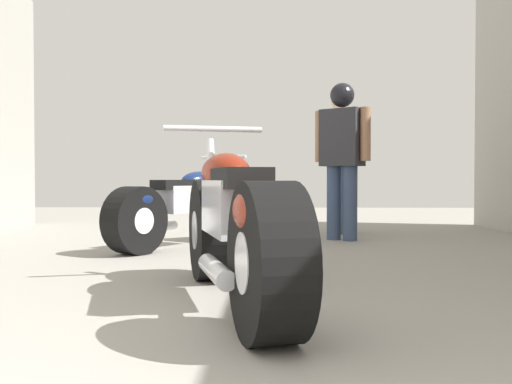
% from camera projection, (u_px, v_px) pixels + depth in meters
% --- Properties ---
extents(ground_plane, '(17.50, 17.50, 0.00)m').
position_uv_depth(ground_plane, '(233.00, 270.00, 3.99)').
color(ground_plane, gray).
extents(motorcycle_maroon_cruiser, '(0.83, 2.05, 0.97)m').
position_uv_depth(motorcycle_maroon_cruiser, '(235.00, 226.00, 2.85)').
color(motorcycle_maroon_cruiser, black).
rests_on(motorcycle_maroon_cruiser, ground_plane).
extents(motorcycle_black_naked, '(1.21, 1.71, 0.88)m').
position_uv_depth(motorcycle_black_naked, '(183.00, 209.00, 5.32)').
color(motorcycle_black_naked, black).
rests_on(motorcycle_black_naked, ground_plane).
extents(mechanic_in_blue, '(0.38, 0.66, 1.67)m').
position_uv_depth(mechanic_in_blue, '(340.00, 153.00, 6.66)').
color(mechanic_in_blue, '#384766').
rests_on(mechanic_in_blue, ground_plane).
extents(mechanic_with_helmet, '(0.58, 0.46, 1.64)m').
position_uv_depth(mechanic_with_helmet, '(342.00, 146.00, 5.90)').
color(mechanic_with_helmet, '#384766').
rests_on(mechanic_with_helmet, ground_plane).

